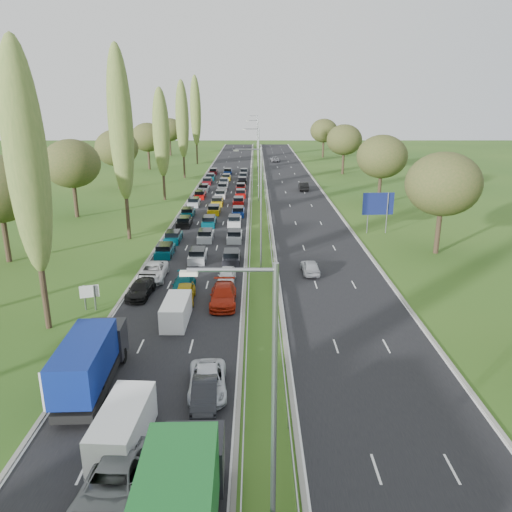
{
  "coord_description": "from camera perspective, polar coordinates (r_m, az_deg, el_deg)",
  "views": [
    {
      "loc": [
        3.94,
        -4.97,
        16.27
      ],
      "look_at": [
        4.0,
        42.13,
        1.5
      ],
      "focal_mm": 35.0,
      "sensor_mm": 36.0,
      "label": 1
    }
  ],
  "objects": [
    {
      "name": "info_sign",
      "position": [
        42.31,
        -18.49,
        -4.15
      ],
      "size": [
        1.45,
        0.57,
        2.1
      ],
      "color": "gray",
      "rests_on": "ground"
    },
    {
      "name": "far_carriageway",
      "position": [
        89.27,
        4.66,
        6.85
      ],
      "size": [
        10.5,
        215.0,
        0.04
      ],
      "primitive_type": "cube",
      "color": "black",
      "rests_on": "ground"
    },
    {
      "name": "far_car_2",
      "position": [
        139.96,
        2.17,
        11.01
      ],
      "size": [
        2.37,
        5.01,
        1.38
      ],
      "primitive_type": "imported",
      "rotation": [
        0.0,
        0.0,
        3.16
      ],
      "color": "gray",
      "rests_on": "far_carriageway"
    },
    {
      "name": "near_car_3",
      "position": [
        44.26,
        -13.04,
        -3.69
      ],
      "size": [
        2.14,
        4.62,
        1.31
      ],
      "primitive_type": "imported",
      "rotation": [
        0.0,
        0.0,
        -0.07
      ],
      "color": "black",
      "rests_on": "near_carriageway"
    },
    {
      "name": "near_car_7",
      "position": [
        44.41,
        -8.29,
        -3.3
      ],
      "size": [
        1.98,
        4.72,
        1.36
      ],
      "primitive_type": "imported",
      "rotation": [
        0.0,
        0.0,
        0.01
      ],
      "color": "#054E55",
      "rests_on": "near_carriageway"
    },
    {
      "name": "ground",
      "position": [
        86.52,
        0.3,
        6.57
      ],
      "size": [
        260.0,
        260.0,
        0.0
      ],
      "primitive_type": "plane",
      "color": "#264E18",
      "rests_on": "ground"
    },
    {
      "name": "lamp_columns",
      "position": [
        83.61,
        0.32,
        10.35
      ],
      "size": [
        0.18,
        140.18,
        12.0
      ],
      "color": "gray",
      "rests_on": "ground"
    },
    {
      "name": "white_van_rear",
      "position": [
        38.7,
        -9.06,
        -6.14
      ],
      "size": [
        1.8,
        4.59,
        1.85
      ],
      "rotation": [
        0.0,
        0.0,
        -0.01
      ],
      "color": "white",
      "rests_on": "near_carriageway"
    },
    {
      "name": "poplar_row",
      "position": [
        74.85,
        -12.35,
        14.05
      ],
      "size": [
        2.8,
        127.8,
        22.44
      ],
      "color": "#2D2116",
      "rests_on": "ground"
    },
    {
      "name": "direction_sign",
      "position": [
        64.89,
        13.78,
        5.62
      ],
      "size": [
        3.99,
        0.44,
        5.2
      ],
      "color": "gray",
      "rests_on": "ground"
    },
    {
      "name": "white_van_front",
      "position": [
        26.57,
        -14.82,
        -18.12
      ],
      "size": [
        2.05,
        5.22,
        2.1
      ],
      "rotation": [
        0.0,
        0.0,
        -0.06
      ],
      "color": "white",
      "rests_on": "near_carriageway"
    },
    {
      "name": "near_car_9",
      "position": [
        28.89,
        -5.89,
        -15.33
      ],
      "size": [
        1.6,
        4.09,
        1.33
      ],
      "primitive_type": "imported",
      "rotation": [
        0.0,
        0.0,
        0.05
      ],
      "color": "black",
      "rests_on": "near_carriageway"
    },
    {
      "name": "near_car_8",
      "position": [
        42.47,
        -8.16,
        -4.24
      ],
      "size": [
        1.87,
        4.23,
        1.41
      ],
      "primitive_type": "imported",
      "rotation": [
        0.0,
        0.0,
        0.05
      ],
      "color": "#B9940C",
      "rests_on": "near_carriageway"
    },
    {
      "name": "woodland_right",
      "position": [
        74.89,
        15.72,
        10.19
      ],
      "size": [
        8.0,
        153.0,
        11.1
      ],
      "color": "#2D2116",
      "rests_on": "ground"
    },
    {
      "name": "far_car_0",
      "position": [
        49.02,
        6.23,
        -1.22
      ],
      "size": [
        1.78,
        4.05,
        1.36
      ],
      "primitive_type": "imported",
      "rotation": [
        0.0,
        0.0,
        3.19
      ],
      "color": "#A0A4A9",
      "rests_on": "far_carriageway"
    },
    {
      "name": "traffic_queue_fill",
      "position": [
        84.38,
        -4.29,
        6.55
      ],
      "size": [
        9.15,
        69.21,
        0.8
      ],
      "color": "#053F4C",
      "rests_on": "ground"
    },
    {
      "name": "woodland_left",
      "position": [
        72.91,
        -21.22,
        9.49
      ],
      "size": [
        8.0,
        166.0,
        11.1
      ],
      "color": "#2D2116",
      "rests_on": "ground"
    },
    {
      "name": "near_car_11",
      "position": [
        41.53,
        -3.76,
        -4.52
      ],
      "size": [
        2.24,
        5.31,
        1.53
      ],
      "primitive_type": "imported",
      "rotation": [
        0.0,
        0.0,
        0.02
      ],
      "color": "#9E1B09",
      "rests_on": "near_carriageway"
    },
    {
      "name": "near_carriageway",
      "position": [
        89.19,
        -4.08,
        6.86
      ],
      "size": [
        10.5,
        215.0,
        0.04
      ],
      "primitive_type": "cube",
      "color": "black",
      "rests_on": "ground"
    },
    {
      "name": "central_reservation",
      "position": [
        88.87,
        0.29,
        7.22
      ],
      "size": [
        2.36,
        215.0,
        0.32
      ],
      "color": "gray",
      "rests_on": "ground"
    },
    {
      "name": "near_car_6",
      "position": [
        23.88,
        -15.95,
        -23.73
      ],
      "size": [
        2.92,
        5.81,
        1.58
      ],
      "primitive_type": "imported",
      "rotation": [
        0.0,
        0.0,
        -0.05
      ],
      "color": "gray",
      "rests_on": "near_carriageway"
    },
    {
      "name": "near_car_2",
      "position": [
        48.14,
        -11.72,
        -1.76
      ],
      "size": [
        2.59,
        5.39,
        1.48
      ],
      "primitive_type": "imported",
      "rotation": [
        0.0,
        0.0,
        0.03
      ],
      "color": "white",
      "rests_on": "near_carriageway"
    },
    {
      "name": "far_car_1",
      "position": [
        95.04,
        5.46,
        7.96
      ],
      "size": [
        1.63,
        4.66,
        1.54
      ],
      "primitive_type": "imported",
      "rotation": [
        0.0,
        0.0,
        3.14
      ],
      "color": "black",
      "rests_on": "far_carriageway"
    },
    {
      "name": "near_car_12",
      "position": [
        46.43,
        -3.36,
        -2.23
      ],
      "size": [
        1.69,
        3.95,
        1.33
      ],
      "primitive_type": "imported",
      "rotation": [
        0.0,
        0.0,
        -0.03
      ],
      "color": "white",
      "rests_on": "near_carriageway"
    },
    {
      "name": "blue_lorry",
      "position": [
        31.01,
        -18.37,
        -11.29
      ],
      "size": [
        2.31,
        8.3,
        3.5
      ],
      "rotation": [
        0.0,
        0.0,
        0.04
      ],
      "color": "black",
      "rests_on": "near_carriageway"
    },
    {
      "name": "near_car_10",
      "position": [
        29.93,
        -5.57,
        -14.08
      ],
      "size": [
        2.54,
        4.87,
        1.31
      ],
      "primitive_type": "imported",
      "rotation": [
        0.0,
        0.0,
        0.08
      ],
      "color": "silver",
      "rests_on": "near_carriageway"
    }
  ]
}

